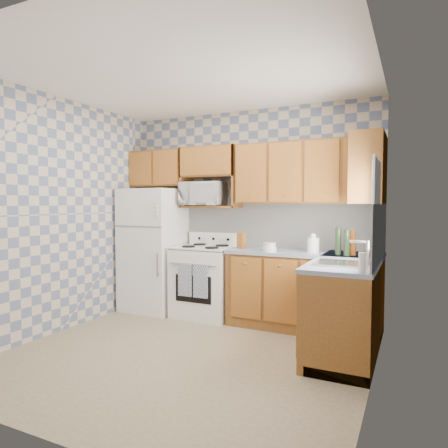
{
  "coord_description": "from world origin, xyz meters",
  "views": [
    {
      "loc": [
        1.99,
        -3.31,
        1.49
      ],
      "look_at": [
        0.05,
        0.75,
        1.25
      ],
      "focal_mm": 32.0,
      "sensor_mm": 36.0,
      "label": 1
    }
  ],
  "objects_px": {
    "stove_body": "(206,282)",
    "microwave": "(203,194)",
    "electric_kettle": "(313,245)",
    "refrigerator": "(154,250)"
  },
  "relations": [
    {
      "from": "refrigerator",
      "to": "stove_body",
      "type": "xyz_separation_m",
      "value": [
        0.8,
        0.03,
        -0.39
      ]
    },
    {
      "from": "microwave",
      "to": "electric_kettle",
      "type": "distance_m",
      "value": 1.65
    },
    {
      "from": "electric_kettle",
      "to": "refrigerator",
      "type": "bearing_deg",
      "value": 179.43
    },
    {
      "from": "microwave",
      "to": "electric_kettle",
      "type": "height_order",
      "value": "microwave"
    },
    {
      "from": "stove_body",
      "to": "microwave",
      "type": "xyz_separation_m",
      "value": [
        -0.1,
        0.13,
        1.16
      ]
    },
    {
      "from": "stove_body",
      "to": "electric_kettle",
      "type": "relative_size",
      "value": 5.3
    },
    {
      "from": "refrigerator",
      "to": "microwave",
      "type": "relative_size",
      "value": 2.93
    },
    {
      "from": "microwave",
      "to": "stove_body",
      "type": "bearing_deg",
      "value": -56.97
    },
    {
      "from": "microwave",
      "to": "electric_kettle",
      "type": "relative_size",
      "value": 3.38
    },
    {
      "from": "refrigerator",
      "to": "electric_kettle",
      "type": "distance_m",
      "value": 2.23
    }
  ]
}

